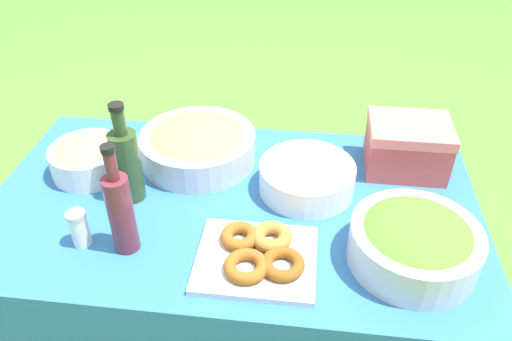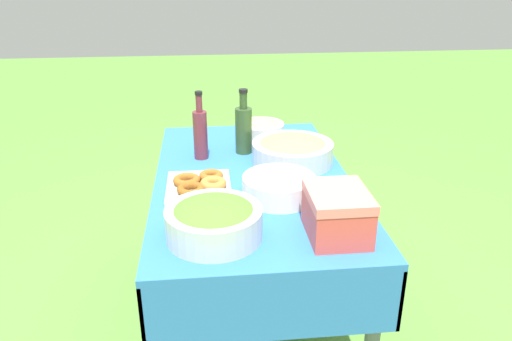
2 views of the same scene
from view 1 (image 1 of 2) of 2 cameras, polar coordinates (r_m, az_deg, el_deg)
The scene contains 10 objects.
picnic_table at distance 1.46m, azimuth -2.58°, elevation -6.64°, with size 1.36×0.78×0.73m.
salad_bowl at distance 1.24m, azimuth 17.70°, elevation -7.75°, with size 0.31×0.31×0.12m.
pasta_bowl at distance 1.55m, azimuth -18.64°, elevation 1.50°, with size 0.22×0.22×0.11m.
donut_platter at distance 1.22m, azimuth 0.29°, elevation -9.58°, with size 0.29×0.25×0.05m.
plate_stack at distance 1.42m, azimuth 5.82°, elevation -0.83°, with size 0.27×0.27×0.08m.
olive_oil_bottle at distance 1.39m, azimuth -14.58°, elevation 0.86°, with size 0.08×0.08×0.29m.
wine_bottle at distance 1.22m, azimuth -15.22°, elevation -4.44°, with size 0.06×0.06×0.30m.
fruit_bowl at distance 1.53m, azimuth -6.64°, elevation 3.04°, with size 0.35×0.35×0.11m.
cooler_box at distance 1.54m, azimuth 16.88°, elevation 2.67°, with size 0.23×0.19×0.15m.
salt_shaker at distance 1.31m, azimuth -19.55°, elevation -6.23°, with size 0.05×0.05×0.10m.
Camera 1 is at (-0.19, 1.05, 1.63)m, focal length 35.00 mm.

